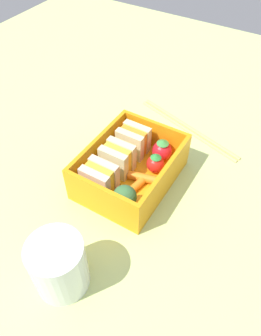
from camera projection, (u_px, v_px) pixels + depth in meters
ground_plane at (130, 184)px, 51.65cm from camera, size 120.00×120.00×2.00cm
bento_tray at (130, 177)px, 50.48cm from camera, size 15.83×12.03×1.20cm
bento_rim at (130, 164)px, 48.25cm from camera, size 15.83×12.03×4.91cm
sandwich_left at (100, 179)px, 46.45cm from camera, size 3.50×4.60×4.59cm
sandwich_center_left at (117, 159)px, 49.18cm from camera, size 3.50×4.60×4.59cm
sandwich_center at (133, 141)px, 51.91cm from camera, size 3.50×4.60×4.59cm
broccoli_floret at (125, 198)px, 43.64cm from camera, size 3.31×3.31×4.46cm
carrot_stick_left at (134, 188)px, 47.47cm from camera, size 4.72×1.94×1.15cm
carrot_stick_far_left at (144, 178)px, 48.66cm from camera, size 2.46×5.16×1.30cm
strawberry_left at (155, 163)px, 49.62cm from camera, size 2.75×2.75×3.35cm
strawberry_far_left at (162, 150)px, 51.25cm from camera, size 3.17×3.17×3.77cm
chopstick_pair at (188, 127)px, 59.02cm from camera, size 7.81×21.44×0.70cm
drinking_glass at (59, 265)px, 37.09cm from camera, size 6.45×6.45×7.64cm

